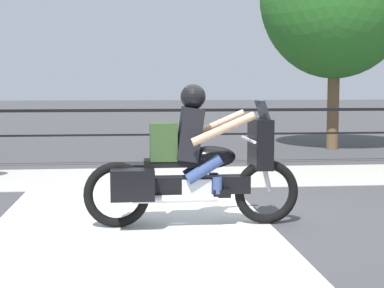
% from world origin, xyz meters
% --- Properties ---
extents(ground_plane, '(120.00, 120.00, 0.00)m').
position_xyz_m(ground_plane, '(0.00, 0.00, 0.00)').
color(ground_plane, '#424244').
extents(sidewalk_band, '(44.00, 2.40, 0.01)m').
position_xyz_m(sidewalk_band, '(0.00, 3.40, 0.01)').
color(sidewalk_band, '#B7B2A8').
rests_on(sidewalk_band, ground).
extents(crosswalk_band, '(3.22, 6.00, 0.01)m').
position_xyz_m(crosswalk_band, '(-1.21, -0.20, 0.00)').
color(crosswalk_band, silver).
rests_on(crosswalk_band, ground).
extents(fence_railing, '(36.00, 0.05, 1.16)m').
position_xyz_m(fence_railing, '(0.00, 4.92, 0.91)').
color(fence_railing, black).
rests_on(fence_railing, ground).
extents(motorcycle, '(2.50, 0.76, 1.64)m').
position_xyz_m(motorcycle, '(-0.53, -0.23, 0.71)').
color(motorcycle, black).
rests_on(motorcycle, ground).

